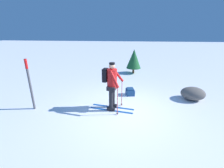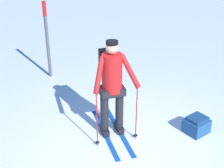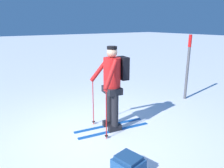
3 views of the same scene
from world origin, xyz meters
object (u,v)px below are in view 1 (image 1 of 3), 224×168
(trail_marker, at_px, (29,81))
(rock_boulder, at_px, (193,93))
(skier, at_px, (111,83))
(dropped_backpack, at_px, (130,92))
(pine_tree, at_px, (134,59))

(trail_marker, height_order, rock_boulder, trail_marker)
(skier, distance_m, trail_marker, 3.00)
(trail_marker, xyz_separation_m, rock_boulder, (-6.43, -1.62, -0.85))
(dropped_backpack, relative_size, pine_tree, 0.29)
(dropped_backpack, bearing_deg, trail_marker, 25.86)
(skier, height_order, rock_boulder, skier)
(skier, height_order, pine_tree, skier)
(dropped_backpack, height_order, rock_boulder, rock_boulder)
(skier, bearing_deg, pine_tree, -99.70)
(rock_boulder, relative_size, pine_tree, 0.60)
(trail_marker, relative_size, pine_tree, 1.16)
(skier, xyz_separation_m, pine_tree, (-0.92, -5.38, -0.04))
(pine_tree, bearing_deg, dropped_backpack, 86.92)
(skier, xyz_separation_m, dropped_backpack, (-0.71, -1.44, -0.91))
(dropped_backpack, bearing_deg, pine_tree, -93.08)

